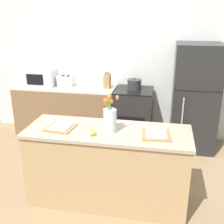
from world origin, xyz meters
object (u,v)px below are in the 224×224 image
plate_setting_left (61,127)px  plate_setting_right (156,135)px  cooking_pot (134,84)px  stove_range (133,116)px  flower_vase (110,119)px  toaster (66,81)px  refrigerator (195,98)px  knife_block (107,81)px  pear_figurine (92,132)px  microwave (42,77)px

plate_setting_left → plate_setting_right: same height
cooking_pot → plate_setting_left: bearing=-110.6°
stove_range → cooking_pot: (0.00, 0.01, 0.54)m
flower_vase → toaster: bearing=123.2°
flower_vase → toaster: size_ratio=1.60×
stove_range → flower_vase: (-0.07, -1.63, 0.58)m
refrigerator → cooking_pot: bearing=179.2°
refrigerator → plate_setting_right: size_ratio=5.20×
knife_block → pear_figurine: bearing=-83.0°
refrigerator → knife_block: (-1.39, 0.02, 0.20)m
pear_figurine → cooking_pot: bearing=82.8°
plate_setting_left → cooking_pot: (0.62, 1.65, 0.10)m
microwave → toaster: bearing=3.8°
flower_vase → plate_setting_right: bearing=-0.9°
refrigerator → plate_setting_left: refrigerator is taller
plate_setting_right → refrigerator: bearing=72.2°
microwave → pear_figurine: bearing=-52.8°
stove_range → knife_block: 0.72m
stove_range → knife_block: knife_block is taller
plate_setting_right → pear_figurine: bearing=-169.0°
plate_setting_right → knife_block: knife_block is taller
cooking_pot → microwave: (-1.56, -0.01, 0.05)m
stove_range → plate_setting_left: 1.81m
stove_range → plate_setting_left: size_ratio=2.86×
plate_setting_left → microwave: microwave is taller
stove_range → flower_vase: flower_vase is taller
refrigerator → toaster: 2.11m
pear_figurine → toaster: 2.02m
plate_setting_left → toaster: 1.75m
cooking_pot → flower_vase: bearing=-92.4°
plate_setting_left → pear_figurine: bearing=-17.6°
refrigerator → pear_figurine: 2.12m
stove_range → microwave: 1.67m
flower_vase → toaster: 1.98m
plate_setting_left → microwave: size_ratio=0.67×
pear_figurine → plate_setting_right: 0.66m
stove_range → toaster: (-1.15, 0.03, 0.54)m
plate_setting_left → toaster: bearing=107.7°
stove_range → flower_vase: bearing=-92.4°
plate_setting_right → toaster: toaster is taller
plate_setting_right → cooking_pot: (-0.42, 1.65, 0.10)m
pear_figurine → cooking_pot: size_ratio=0.47×
plate_setting_right → knife_block: 1.87m
pear_figurine → microwave: microwave is taller
pear_figurine → knife_block: (-0.22, 1.78, 0.10)m
refrigerator → toaster: size_ratio=5.94×
refrigerator → plate_setting_right: 1.72m
flower_vase → refrigerator: bearing=58.1°
stove_range → plate_setting_right: (0.42, -1.64, 0.44)m
knife_block → plate_setting_right: bearing=-62.4°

